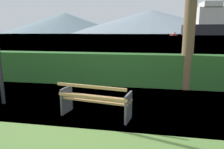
% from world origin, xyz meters
% --- Properties ---
extents(ground_plane, '(1400.00, 1400.00, 0.00)m').
position_xyz_m(ground_plane, '(0.00, 0.00, 0.00)').
color(ground_plane, '#567A38').
extents(water_surface, '(620.00, 620.00, 0.00)m').
position_xyz_m(water_surface, '(0.00, 309.27, 0.00)').
color(water_surface, '#7A99A8').
rests_on(water_surface, ground_plane).
extents(park_bench, '(1.81, 0.84, 0.87)m').
position_xyz_m(park_bench, '(-0.01, -0.06, 0.43)').
color(park_bench, tan).
rests_on(park_bench, ground_plane).
extents(hedge_row, '(13.98, 0.76, 1.25)m').
position_xyz_m(hedge_row, '(0.00, 3.32, 0.62)').
color(hedge_row, '#285B23').
rests_on(hedge_row, ground_plane).
extents(tender_far, '(5.91, 6.89, 2.26)m').
position_xyz_m(tender_far, '(17.09, 151.11, 0.80)').
color(tender_far, '#B2332D').
rests_on(tender_far, water_surface).
extents(distant_hills, '(807.36, 426.35, 79.58)m').
position_xyz_m(distant_hills, '(3.09, 576.34, 33.19)').
color(distant_hills, slate).
rests_on(distant_hills, ground_plane).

